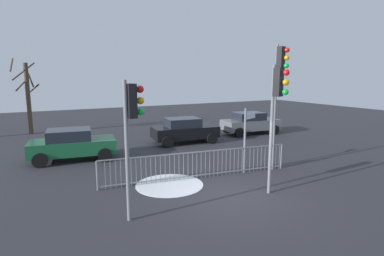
{
  "coord_description": "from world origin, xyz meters",
  "views": [
    {
      "loc": [
        -5.69,
        -8.11,
        3.96
      ],
      "look_at": [
        0.53,
        3.69,
        1.68
      ],
      "focal_mm": 29.25,
      "sensor_mm": 36.0,
      "label": 1
    }
  ],
  "objects_px": {
    "direction_sign_post": "(246,136)",
    "bare_tree_left": "(28,95)",
    "traffic_light_rear_left": "(279,80)",
    "car_black_trailing": "(184,130)",
    "traffic_light_mid_right": "(277,101)",
    "traffic_light_rear_right": "(131,119)",
    "car_grey_mid": "(250,123)",
    "car_green_near": "(72,144)"
  },
  "relations": [
    {
      "from": "traffic_light_rear_left",
      "to": "traffic_light_mid_right",
      "type": "bearing_deg",
      "value": 27.41
    },
    {
      "from": "traffic_light_rear_right",
      "to": "car_black_trailing",
      "type": "height_order",
      "value": "traffic_light_rear_right"
    },
    {
      "from": "car_green_near",
      "to": "bare_tree_left",
      "type": "relative_size",
      "value": 0.79
    },
    {
      "from": "direction_sign_post",
      "to": "traffic_light_rear_left",
      "type": "bearing_deg",
      "value": -35.17
    },
    {
      "from": "car_green_near",
      "to": "bare_tree_left",
      "type": "xyz_separation_m",
      "value": [
        -1.66,
        8.5,
        1.84
      ]
    },
    {
      "from": "car_black_trailing",
      "to": "bare_tree_left",
      "type": "height_order",
      "value": "bare_tree_left"
    },
    {
      "from": "traffic_light_rear_left",
      "to": "car_black_trailing",
      "type": "relative_size",
      "value": 1.3
    },
    {
      "from": "traffic_light_rear_left",
      "to": "car_green_near",
      "type": "height_order",
      "value": "traffic_light_rear_left"
    },
    {
      "from": "direction_sign_post",
      "to": "car_black_trailing",
      "type": "height_order",
      "value": "direction_sign_post"
    },
    {
      "from": "car_black_trailing",
      "to": "direction_sign_post",
      "type": "bearing_deg",
      "value": -86.54
    },
    {
      "from": "traffic_light_rear_right",
      "to": "car_grey_mid",
      "type": "relative_size",
      "value": 0.97
    },
    {
      "from": "traffic_light_rear_right",
      "to": "car_grey_mid",
      "type": "distance_m",
      "value": 14.04
    },
    {
      "from": "bare_tree_left",
      "to": "direction_sign_post",
      "type": "bearing_deg",
      "value": -60.91
    },
    {
      "from": "traffic_light_rear_left",
      "to": "car_grey_mid",
      "type": "relative_size",
      "value": 1.3
    },
    {
      "from": "car_grey_mid",
      "to": "traffic_light_mid_right",
      "type": "bearing_deg",
      "value": -117.97
    },
    {
      "from": "car_black_trailing",
      "to": "car_green_near",
      "type": "bearing_deg",
      "value": -164.85
    },
    {
      "from": "traffic_light_rear_right",
      "to": "traffic_light_rear_left",
      "type": "distance_m",
      "value": 6.92
    },
    {
      "from": "traffic_light_mid_right",
      "to": "traffic_light_rear_left",
      "type": "distance_m",
      "value": 2.9
    },
    {
      "from": "traffic_light_rear_right",
      "to": "bare_tree_left",
      "type": "height_order",
      "value": "bare_tree_left"
    },
    {
      "from": "direction_sign_post",
      "to": "traffic_light_mid_right",
      "type": "bearing_deg",
      "value": -126.2
    },
    {
      "from": "car_grey_mid",
      "to": "direction_sign_post",
      "type": "bearing_deg",
      "value": -123.28
    },
    {
      "from": "direction_sign_post",
      "to": "car_black_trailing",
      "type": "distance_m",
      "value": 6.31
    },
    {
      "from": "traffic_light_mid_right",
      "to": "traffic_light_rear_left",
      "type": "xyz_separation_m",
      "value": [
        1.97,
        2.03,
        0.63
      ]
    },
    {
      "from": "direction_sign_post",
      "to": "bare_tree_left",
      "type": "bearing_deg",
      "value": 97.78
    },
    {
      "from": "direction_sign_post",
      "to": "car_black_trailing",
      "type": "xyz_separation_m",
      "value": [
        0.33,
        6.26,
        -0.73
      ]
    },
    {
      "from": "traffic_light_mid_right",
      "to": "traffic_light_rear_left",
      "type": "bearing_deg",
      "value": -156.12
    },
    {
      "from": "traffic_light_mid_right",
      "to": "car_green_near",
      "type": "relative_size",
      "value": 1.07
    },
    {
      "from": "car_black_trailing",
      "to": "bare_tree_left",
      "type": "distance_m",
      "value": 11.15
    },
    {
      "from": "traffic_light_rear_left",
      "to": "car_black_trailing",
      "type": "bearing_deg",
      "value": -99.85
    },
    {
      "from": "traffic_light_mid_right",
      "to": "direction_sign_post",
      "type": "relative_size",
      "value": 1.61
    },
    {
      "from": "traffic_light_mid_right",
      "to": "car_black_trailing",
      "type": "bearing_deg",
      "value": -118.42
    },
    {
      "from": "car_grey_mid",
      "to": "car_green_near",
      "type": "bearing_deg",
      "value": -166.85
    },
    {
      "from": "traffic_light_rear_left",
      "to": "bare_tree_left",
      "type": "relative_size",
      "value": 1.02
    },
    {
      "from": "traffic_light_mid_right",
      "to": "traffic_light_rear_left",
      "type": "relative_size",
      "value": 0.83
    },
    {
      "from": "traffic_light_mid_right",
      "to": "direction_sign_post",
      "type": "distance_m",
      "value": 2.94
    },
    {
      "from": "traffic_light_rear_right",
      "to": "car_grey_mid",
      "type": "bearing_deg",
      "value": 126.82
    },
    {
      "from": "traffic_light_mid_right",
      "to": "car_black_trailing",
      "type": "height_order",
      "value": "traffic_light_mid_right"
    },
    {
      "from": "direction_sign_post",
      "to": "car_grey_mid",
      "type": "bearing_deg",
      "value": 29.3
    },
    {
      "from": "traffic_light_rear_left",
      "to": "bare_tree_left",
      "type": "bearing_deg",
      "value": -76.0
    },
    {
      "from": "bare_tree_left",
      "to": "traffic_light_mid_right",
      "type": "bearing_deg",
      "value": -66.44
    },
    {
      "from": "traffic_light_rear_left",
      "to": "car_black_trailing",
      "type": "distance_m",
      "value": 7.31
    },
    {
      "from": "car_grey_mid",
      "to": "bare_tree_left",
      "type": "bearing_deg",
      "value": 157.89
    }
  ]
}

